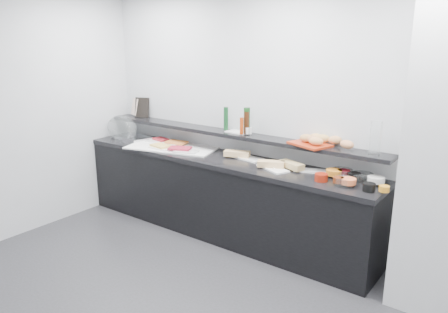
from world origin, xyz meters
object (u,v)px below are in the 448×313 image
Objects in this scene: sandwich_plate_mid at (273,168)px; condiment_tray at (238,132)px; cloche_base at (134,138)px; carafe at (375,138)px; bread_tray at (310,144)px; framed_print at (142,108)px.

condiment_tray is at bearing -178.77° from sandwich_plate_mid.
carafe reaches higher than cloche_base.
cloche_base is 1.18× the size of sandwich_plate_mid.
bread_tray is (0.90, -0.06, 0.00)m from condiment_tray.
bread_tray reaches higher than sandwich_plate_mid.
cloche_base is 0.42m from framed_print.
cloche_base is at bearing -95.89° from framed_print.
sandwich_plate_mid is 0.43m from bread_tray.
cloche_base is at bearing -177.16° from carafe.
framed_print reaches higher than cloche_base.
sandwich_plate_mid is 1.42× the size of condiment_tray.
condiment_tray is 0.85× the size of carafe.
condiment_tray is 1.52m from carafe.
framed_print is 0.87× the size of carafe.
bread_tray is at bearing -177.44° from carafe.
bread_tray is 1.28× the size of carafe.
bread_tray is 0.63m from carafe.
bread_tray is at bearing 0.79° from condiment_tray.
condiment_tray is at bearing 178.83° from carafe.
framed_print is at bearing -162.90° from bread_tray.
condiment_tray is (-0.60, 0.25, 0.25)m from sandwich_plate_mid.
framed_print is 3.06m from carafe.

